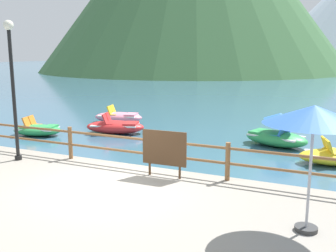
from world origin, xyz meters
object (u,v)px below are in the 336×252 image
object	(u,v)px
sign_board	(164,149)
pedal_boat_4	(276,135)
beach_umbrella	(314,117)
pedal_boat_2	(119,117)
pedal_boat_3	(116,127)
pedal_boat_0	(37,130)
lamp_post	(12,77)

from	to	relation	value
sign_board	pedal_boat_4	bearing A→B (deg)	74.03
beach_umbrella	pedal_boat_2	world-z (taller)	beach_umbrella
pedal_boat_3	beach_umbrella	bearing A→B (deg)	-40.64
pedal_boat_2	pedal_boat_3	size ratio (longest dim) A/B	0.94
pedal_boat_2	pedal_boat_4	xyz separation A→B (m)	(8.01, -1.74, 0.14)
pedal_boat_0	pedal_boat_3	bearing A→B (deg)	32.10
lamp_post	sign_board	xyz separation A→B (m)	(4.55, 0.35, -1.67)
sign_board	pedal_boat_2	size ratio (longest dim) A/B	0.45
sign_board	pedal_boat_0	size ratio (longest dim) A/B	0.51
lamp_post	beach_umbrella	bearing A→B (deg)	-9.38
sign_board	pedal_boat_4	distance (m)	6.48
sign_board	pedal_boat_4	world-z (taller)	sign_board
pedal_boat_0	beach_umbrella	bearing A→B (deg)	-26.19
pedal_boat_0	sign_board	bearing A→B (deg)	-26.53
lamp_post	pedal_boat_4	world-z (taller)	lamp_post
beach_umbrella	pedal_boat_4	xyz separation A→B (m)	(-1.78, 7.88, -2.02)
lamp_post	pedal_boat_4	xyz separation A→B (m)	(6.33, 6.54, -2.37)
lamp_post	beach_umbrella	xyz separation A→B (m)	(8.10, -1.34, -0.35)
pedal_boat_4	pedal_boat_3	bearing A→B (deg)	-175.25
pedal_boat_3	pedal_boat_4	world-z (taller)	pedal_boat_4
lamp_post	pedal_boat_0	size ratio (longest dim) A/B	1.71
pedal_boat_0	pedal_boat_2	xyz separation A→B (m)	(1.53, 4.05, 0.03)
pedal_boat_4	sign_board	bearing A→B (deg)	-105.97
pedal_boat_0	pedal_boat_3	world-z (taller)	pedal_boat_3
beach_umbrella	sign_board	bearing A→B (deg)	154.55
pedal_boat_3	lamp_post	bearing A→B (deg)	-85.94
pedal_boat_0	pedal_boat_4	distance (m)	9.82
pedal_boat_3	pedal_boat_2	bearing A→B (deg)	118.69
beach_umbrella	pedal_boat_0	size ratio (longest dim) A/B	0.96
pedal_boat_0	pedal_boat_4	xyz separation A→B (m)	(9.54, 2.31, 0.17)
pedal_boat_0	pedal_boat_4	size ratio (longest dim) A/B	0.86
lamp_post	pedal_boat_4	bearing A→B (deg)	45.96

